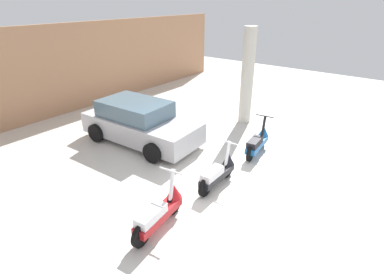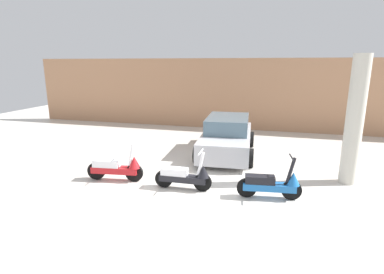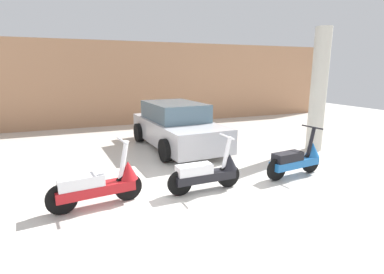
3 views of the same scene
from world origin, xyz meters
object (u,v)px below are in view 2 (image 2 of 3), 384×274
(scooter_front_center, at_px, (272,184))
(car_rear_left, at_px, (227,137))
(scooter_front_right, at_px, (185,176))
(scooter_front_left, at_px, (117,167))
(support_column_side, at_px, (355,121))

(scooter_front_center, relative_size, car_rear_left, 0.38)
(car_rear_left, bearing_deg, scooter_front_right, -12.81)
(scooter_front_left, relative_size, support_column_side, 0.47)
(car_rear_left, relative_size, support_column_side, 1.17)
(scooter_front_right, height_order, scooter_front_center, scooter_front_center)
(scooter_front_left, distance_m, scooter_front_right, 1.90)
(scooter_front_center, bearing_deg, scooter_front_left, 172.02)
(scooter_front_center, xyz_separation_m, support_column_side, (1.90, 1.48, 1.27))
(support_column_side, bearing_deg, scooter_front_left, -166.42)
(support_column_side, bearing_deg, scooter_front_center, -141.97)
(scooter_front_left, relative_size, scooter_front_center, 1.04)
(scooter_front_right, bearing_deg, scooter_front_center, -0.96)
(car_rear_left, xyz_separation_m, support_column_side, (3.42, -1.75, 1.03))
(scooter_front_center, height_order, car_rear_left, car_rear_left)
(scooter_front_right, relative_size, scooter_front_center, 0.98)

